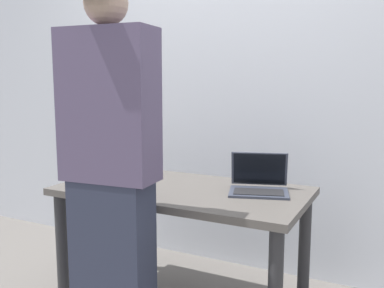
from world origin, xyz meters
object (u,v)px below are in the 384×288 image
object	(u,v)px
laptop	(259,183)
beer_bottle_brown	(120,156)
person_figure	(111,174)
coffee_mug	(88,172)
beer_bottle_dark	(132,159)

from	to	relation	value
laptop	beer_bottle_brown	xyz separation A→B (m)	(-0.92, 0.02, 0.07)
laptop	person_figure	bearing A→B (deg)	-126.70
beer_bottle_brown	coffee_mug	bearing A→B (deg)	-108.34
beer_bottle_brown	beer_bottle_dark	bearing A→B (deg)	-8.13
laptop	person_figure	xyz separation A→B (m)	(-0.48, -0.65, 0.13)
coffee_mug	beer_bottle_brown	bearing A→B (deg)	71.66
beer_bottle_dark	person_figure	world-z (taller)	person_figure
laptop	beer_bottle_dark	world-z (taller)	beer_bottle_dark
beer_bottle_dark	beer_bottle_brown	bearing A→B (deg)	171.87
laptop	coffee_mug	size ratio (longest dim) A/B	3.05
beer_bottle_brown	person_figure	bearing A→B (deg)	-56.73
laptop	beer_bottle_dark	bearing A→B (deg)	179.64
laptop	person_figure	size ratio (longest dim) A/B	0.21
laptop	beer_bottle_brown	bearing A→B (deg)	178.81
person_figure	laptop	bearing A→B (deg)	53.30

